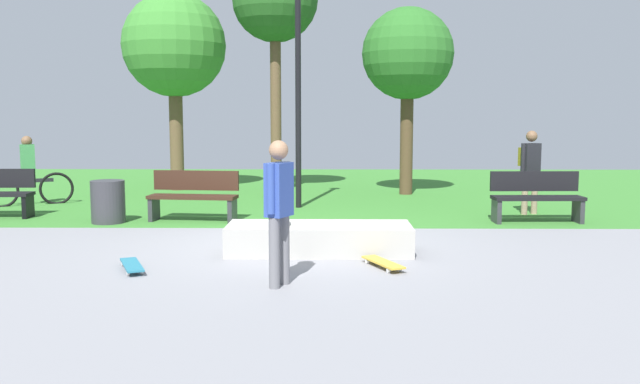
{
  "coord_description": "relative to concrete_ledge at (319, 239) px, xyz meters",
  "views": [
    {
      "loc": [
        0.57,
        -9.67,
        1.88
      ],
      "look_at": [
        0.44,
        0.22,
        0.75
      ],
      "focal_mm": 36.76,
      "sensor_mm": 36.0,
      "label": 1
    }
  ],
  "objects": [
    {
      "name": "backpack_on_ledge",
      "position": [
        -0.55,
        -0.16,
        0.36
      ],
      "size": [
        0.23,
        0.3,
        0.32
      ],
      "primitive_type": "cube",
      "rotation": [
        0.0,
        0.0,
        1.67
      ],
      "color": "black",
      "rests_on": "concrete_ledge"
    },
    {
      "name": "park_bench_near_lamppost",
      "position": [
        3.87,
        2.72,
        0.28
      ],
      "size": [
        1.61,
        0.52,
        0.91
      ],
      "color": "black",
      "rests_on": "ground_plane"
    },
    {
      "name": "skateboard_spare",
      "position": [
        -2.31,
        -1.09,
        -0.14
      ],
      "size": [
        0.51,
        0.81,
        0.08
      ],
      "color": "teal",
      "rests_on": "ground_plane"
    },
    {
      "name": "grass_lawn",
      "position": [
        -0.44,
        8.35,
        -0.2
      ],
      "size": [
        26.6,
        12.66,
        0.01
      ],
      "primitive_type": "cube",
      "color": "#387A2D",
      "rests_on": "ground_plane"
    },
    {
      "name": "skateboard_by_ledge",
      "position": [
        0.82,
        -0.9,
        -0.14
      ],
      "size": [
        0.51,
        0.81,
        0.08
      ],
      "color": "gold",
      "rests_on": "ground_plane"
    },
    {
      "name": "concrete_ledge",
      "position": [
        0.0,
        0.0,
        0.0
      ],
      "size": [
        2.56,
        0.93,
        0.4
      ],
      "primitive_type": "cube",
      "color": "#A8A59E",
      "rests_on": "ground_plane"
    },
    {
      "name": "skater_performing_trick",
      "position": [
        -0.42,
        -1.83,
        0.75
      ],
      "size": [
        0.32,
        0.4,
        1.63
      ],
      "color": "slate",
      "rests_on": "ground_plane"
    },
    {
      "name": "tree_young_birch",
      "position": [
        -1.19,
        7.45,
        4.49
      ],
      "size": [
        2.12,
        2.12,
        5.84
      ],
      "color": "brown",
      "rests_on": "grass_lawn"
    },
    {
      "name": "trash_bin",
      "position": [
        -3.81,
        2.55,
        0.18
      ],
      "size": [
        0.6,
        0.6,
        0.76
      ],
      "primitive_type": "cylinder",
      "color": "#333338",
      "rests_on": "ground_plane"
    },
    {
      "name": "pedestrian_with_backpack",
      "position": [
        4.03,
        3.7,
        0.77
      ],
      "size": [
        0.41,
        0.41,
        1.63
      ],
      "color": "tan",
      "rests_on": "ground_plane"
    },
    {
      "name": "cyclist_on_bicycle",
      "position": [
        -6.3,
        4.88,
        0.43
      ],
      "size": [
        1.61,
        0.95,
        1.52
      ],
      "color": "black",
      "rests_on": "ground_plane"
    },
    {
      "name": "tree_leaning_ash",
      "position": [
        2.03,
        7.02,
        3.15
      ],
      "size": [
        2.21,
        2.21,
        4.51
      ],
      "color": "#4C3823",
      "rests_on": "grass_lawn"
    },
    {
      "name": "ground_plane",
      "position": [
        -0.44,
        0.68,
        -0.2
      ],
      "size": [
        28.0,
        28.0,
        0.0
      ],
      "primitive_type": "plane",
      "color": "gray"
    },
    {
      "name": "park_bench_center_lawn",
      "position": [
        -2.32,
        2.8,
        0.28
      ],
      "size": [
        1.64,
        0.65,
        0.91
      ],
      "color": "#331E14",
      "rests_on": "ground_plane"
    },
    {
      "name": "tree_broad_elm",
      "position": [
        -3.8,
        7.91,
        3.47
      ],
      "size": [
        2.63,
        2.63,
        5.03
      ],
      "color": "brown",
      "rests_on": "grass_lawn"
    },
    {
      "name": "lamp_post",
      "position": [
        -0.5,
        4.59,
        2.76
      ],
      "size": [
        0.28,
        0.28,
        4.96
      ],
      "color": "black",
      "rests_on": "ground_plane"
    }
  ]
}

